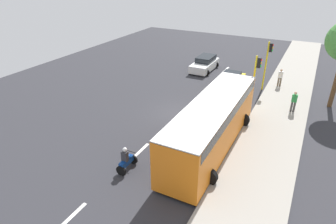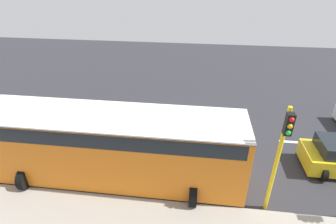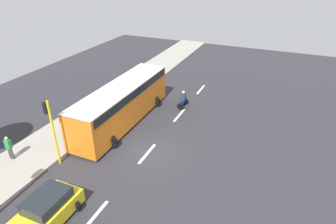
% 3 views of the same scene
% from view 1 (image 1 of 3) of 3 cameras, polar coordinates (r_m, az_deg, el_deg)
% --- Properties ---
extents(ground_plane, '(40.00, 60.00, 0.10)m').
position_cam_1_polar(ground_plane, '(22.91, 2.23, -0.51)').
color(ground_plane, '#2D2D33').
extents(sidewalk, '(4.00, 60.00, 0.15)m').
position_cam_1_polar(sidewalk, '(21.25, 19.61, -4.17)').
color(sidewalk, '#9E998E').
rests_on(sidewalk, ground).
extents(lane_stripe_far_north, '(0.20, 2.40, 0.01)m').
position_cam_1_polar(lane_stripe_far_north, '(14.98, -19.06, -19.40)').
color(lane_stripe_far_north, white).
rests_on(lane_stripe_far_north, ground).
extents(lane_stripe_north, '(0.20, 2.40, 0.01)m').
position_cam_1_polar(lane_stripe_north, '(18.38, -5.87, -8.02)').
color(lane_stripe_north, white).
rests_on(lane_stripe_north, ground).
extents(lane_stripe_mid, '(0.20, 2.40, 0.01)m').
position_cam_1_polar(lane_stripe_mid, '(22.88, 2.23, -0.38)').
color(lane_stripe_mid, white).
rests_on(lane_stripe_mid, ground).
extents(lane_stripe_south, '(0.20, 2.40, 0.01)m').
position_cam_1_polar(lane_stripe_south, '(27.95, 7.52, 4.63)').
color(lane_stripe_south, white).
rests_on(lane_stripe_south, ground).
extents(lane_stripe_far_south, '(0.20, 2.40, 0.01)m').
position_cam_1_polar(lane_stripe_far_south, '(33.33, 11.18, 8.05)').
color(lane_stripe_far_south, white).
rests_on(lane_stripe_far_south, ground).
extents(car_yellow_cab, '(2.26, 3.82, 1.52)m').
position_cam_1_polar(car_yellow_cab, '(28.20, 12.20, 5.99)').
color(car_yellow_cab, yellow).
rests_on(car_yellow_cab, ground).
extents(car_white, '(2.32, 4.54, 1.52)m').
position_cam_1_polar(car_white, '(32.80, 7.21, 9.35)').
color(car_white, white).
rests_on(car_white, ground).
extents(city_bus, '(3.20, 11.00, 3.16)m').
position_cam_1_polar(city_bus, '(18.20, 8.76, -1.79)').
color(city_bus, orange).
rests_on(city_bus, ground).
extents(motorcycle, '(0.60, 1.30, 1.53)m').
position_cam_1_polar(motorcycle, '(16.77, -8.15, -9.35)').
color(motorcycle, black).
rests_on(motorcycle, ground).
extents(pedestrian_near_signal, '(0.40, 0.24, 1.69)m').
position_cam_1_polar(pedestrian_near_signal, '(24.55, 23.46, 1.98)').
color(pedestrian_near_signal, '#3F3F3F').
rests_on(pedestrian_near_signal, sidewalk).
extents(pedestrian_by_tree, '(0.40, 0.24, 1.69)m').
position_cam_1_polar(pedestrian_by_tree, '(29.48, 21.14, 6.41)').
color(pedestrian_by_tree, '#72604C').
rests_on(pedestrian_by_tree, sidewalk).
extents(traffic_light_corner, '(0.49, 0.24, 4.50)m').
position_cam_1_polar(traffic_light_corner, '(27.90, 18.95, 9.74)').
color(traffic_light_corner, yellow).
rests_on(traffic_light_corner, ground).
extents(traffic_light_midblock, '(0.49, 0.24, 4.50)m').
position_cam_1_polar(traffic_light_midblock, '(23.21, 16.77, 6.74)').
color(traffic_light_midblock, yellow).
rests_on(traffic_light_midblock, ground).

